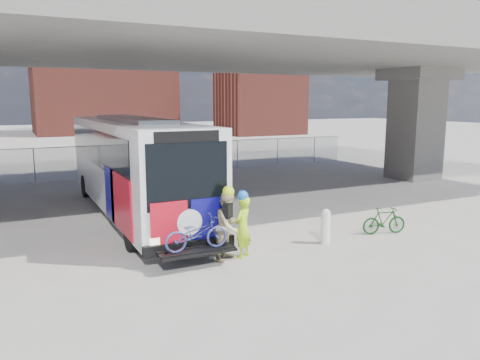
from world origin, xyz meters
TOP-DOWN VIEW (x-y plane):
  - ground at (0.00, 0.00)m, footprint 160.00×160.00m
  - bus at (-2.00, 2.57)m, footprint 2.67×12.90m
  - overpass at (0.00, 4.00)m, footprint 40.00×16.00m
  - chainlink_fence at (0.00, 12.00)m, footprint 30.00×0.06m
  - brick_buildings at (1.23, 48.23)m, footprint 54.00×22.00m
  - smokestack at (14.00, 55.00)m, footprint 2.20×2.20m
  - bollard at (2.25, -3.76)m, footprint 0.28×0.28m
  - cyclist_hivis at (-0.55, -3.76)m, footprint 0.75×0.69m
  - cyclist_tan at (-0.98, -3.76)m, footprint 1.14×1.10m
  - bike_parked at (4.59, -3.76)m, footprint 1.53×0.79m

SIDE VIEW (x-z plane):
  - ground at x=0.00m, z-range 0.00..0.00m
  - bike_parked at x=4.59m, z-range 0.00..0.89m
  - bollard at x=2.25m, z-range 0.04..1.11m
  - cyclist_hivis at x=-0.55m, z-range -0.03..1.85m
  - cyclist_tan at x=-0.98m, z-range -0.06..1.98m
  - chainlink_fence at x=0.00m, z-range -13.58..16.42m
  - bus at x=-2.00m, z-range 0.26..3.95m
  - brick_buildings at x=1.23m, z-range -0.58..11.42m
  - overpass at x=0.00m, z-range 2.57..10.52m
  - smokestack at x=14.00m, z-range 0.00..25.00m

